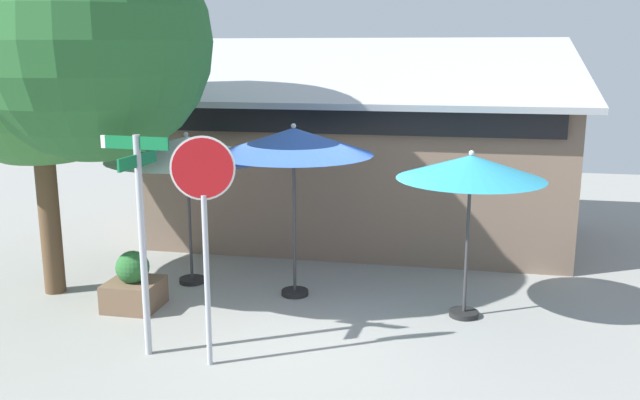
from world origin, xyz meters
The scene contains 9 objects.
ground_plane centered at (0.00, 0.00, -0.05)m, with size 28.00×28.00×0.10m, color gray.
cafe_building centered at (0.21, 5.12, 1.61)m, with size 8.62×4.82×4.20m.
street_sign_post centered at (-1.73, -1.37, 1.79)m, with size 0.93×0.87×2.90m.
stop_sign centered at (-0.82, -1.51, 2.05)m, with size 0.75×0.23×2.93m.
patio_umbrella_ivory_left centered at (-2.23, 1.39, 2.32)m, with size 2.68×2.68×2.60m.
patio_umbrella_royal_blue_center centered at (-0.35, 1.16, 2.52)m, with size 2.51×2.51×2.81m.
patio_umbrella_teal_far_right centered at (2.36, 0.77, 2.25)m, with size 2.14×2.14×2.52m.
shade_tree centered at (-3.92, 0.36, 4.38)m, with size 5.39×4.75×6.88m.
sidewalk_planter centered at (-2.66, 0.11, 0.36)m, with size 0.79×0.79×0.91m.
Camera 1 is at (2.14, -9.07, 3.92)m, focal length 38.12 mm.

